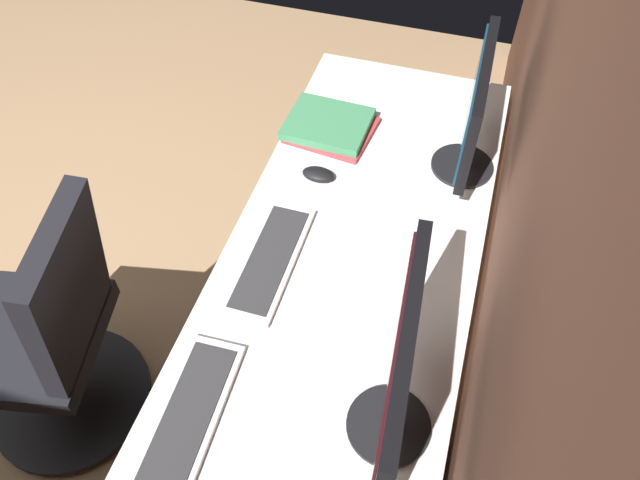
# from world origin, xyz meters

# --- Properties ---
(wall_back) EXTENTS (5.00, 0.10, 2.60)m
(wall_back) POSITION_xyz_m (0.00, 2.01, 1.30)
(wall_back) COLOR brown
(wall_back) RESTS_ON ground
(desk) EXTENTS (2.15, 0.72, 0.73)m
(desk) POSITION_xyz_m (-0.10, 1.58, 0.67)
(desk) COLOR white
(desk) RESTS_ON ground
(drawer_pedestal) EXTENTS (0.40, 0.51, 0.69)m
(drawer_pedestal) POSITION_xyz_m (0.23, 1.61, 0.35)
(drawer_pedestal) COLOR white
(drawer_pedestal) RESTS_ON ground
(monitor_primary) EXTENTS (0.48, 0.20, 0.40)m
(monitor_primary) POSITION_xyz_m (-0.70, 1.83, 0.96)
(monitor_primary) COLOR black
(monitor_primary) RESTS_ON desk
(monitor_secondary) EXTENTS (0.53, 0.20, 0.45)m
(monitor_secondary) POSITION_xyz_m (0.22, 1.80, 0.99)
(monitor_secondary) COLOR black
(monitor_secondary) RESTS_ON desk
(keyboard_main) EXTENTS (0.42, 0.14, 0.02)m
(keyboard_main) POSITION_xyz_m (-0.16, 1.37, 0.74)
(keyboard_main) COLOR silver
(keyboard_main) RESTS_ON desk
(keyboard_spare) EXTENTS (0.42, 0.16, 0.02)m
(keyboard_spare) POSITION_xyz_m (0.34, 1.34, 0.74)
(keyboard_spare) COLOR silver
(keyboard_spare) RESTS_ON desk
(mouse_main) EXTENTS (0.06, 0.10, 0.03)m
(mouse_main) POSITION_xyz_m (-0.52, 1.40, 0.75)
(mouse_main) COLOR black
(mouse_main) RESTS_ON desk
(book_stack_near) EXTENTS (0.26, 0.30, 0.05)m
(book_stack_near) POSITION_xyz_m (-0.74, 1.37, 0.76)
(book_stack_near) COLOR #B2383D
(book_stack_near) RESTS_ON desk
(office_chair) EXTENTS (0.56, 0.59, 0.97)m
(office_chair) POSITION_xyz_m (0.14, 0.74, 0.46)
(office_chair) COLOR black
(office_chair) RESTS_ON ground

